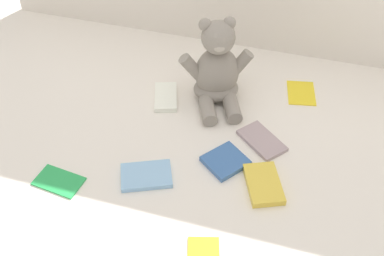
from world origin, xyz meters
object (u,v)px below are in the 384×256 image
teddy_bear (216,71)px  book_case_0 (264,184)px  book_case_2 (166,97)px  book_case_6 (261,142)px  book_case_8 (59,181)px  book_case_4 (301,93)px  book_case_7 (225,161)px  book_case_5 (146,176)px

teddy_bear → book_case_0: 0.39m
book_case_2 → book_case_6: 0.34m
book_case_8 → book_case_0: bearing=-68.6°
book_case_2 → book_case_4: size_ratio=1.10×
book_case_0 → book_case_8: (-0.52, -0.14, -0.00)m
book_case_0 → book_case_7: bearing=-47.2°
book_case_0 → book_case_8: size_ratio=1.07×
book_case_4 → book_case_8: book_case_8 is taller
teddy_bear → book_case_4: size_ratio=2.33×
book_case_0 → book_case_5: (-0.30, -0.06, -0.00)m
book_case_6 → book_case_7: book_case_7 is taller
book_case_5 → teddy_bear: bearing=-37.4°
book_case_4 → book_case_6: (-0.08, -0.26, 0.00)m
book_case_6 → book_case_8: 0.57m
book_case_5 → book_case_6: 0.34m
book_case_0 → book_case_6: (-0.03, 0.15, -0.00)m
book_case_2 → book_case_8: book_case_2 is taller
book_case_7 → book_case_5: bearing=67.7°
book_case_8 → book_case_6: bearing=-52.4°
book_case_0 → book_case_2: 0.44m
book_case_8 → book_case_7: bearing=-58.4°
book_case_2 → book_case_4: 0.43m
book_case_5 → book_case_7: size_ratio=1.27×
book_case_7 → book_case_8: 0.45m
book_case_0 → book_case_2: bearing=-59.1°
book_case_4 → book_case_2: bearing=-170.8°
teddy_bear → book_case_4: teddy_bear is taller
book_case_2 → book_case_7: bearing=-59.1°
book_case_2 → book_case_6: (0.32, -0.11, -0.00)m
book_case_0 → book_case_4: book_case_0 is taller
book_case_0 → book_case_4: 0.41m
book_case_6 → book_case_0: bearing=-127.8°
book_case_2 → book_case_5: bearing=-98.7°
book_case_0 → book_case_4: (0.05, 0.41, -0.01)m
book_case_4 → book_case_7: book_case_7 is taller
book_case_7 → book_case_6: bearing=-90.5°
book_case_6 → teddy_bear: bearing=87.9°
book_case_4 → book_case_6: bearing=-118.9°
teddy_bear → book_case_8: size_ratio=2.20×
book_case_2 → book_case_8: (-0.16, -0.40, -0.00)m
book_case_0 → book_case_5: size_ratio=1.01×
teddy_bear → book_case_8: bearing=-147.9°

